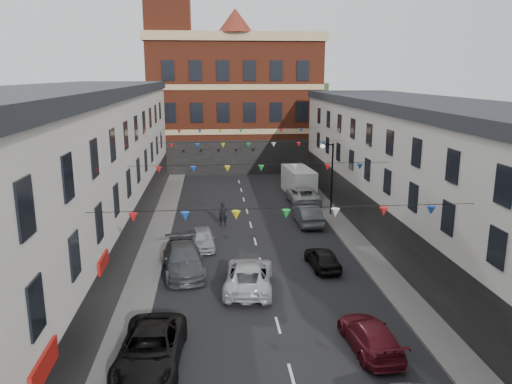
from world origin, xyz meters
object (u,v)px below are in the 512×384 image
object	(u,v)px
street_lamp	(329,169)
car_right_f	(303,195)
car_right_c	(370,336)
pedestrian	(223,214)
car_left_d	(183,259)
car_left_e	(203,239)
car_right_e	(307,215)
car_right_d	(323,258)
moving_car	(249,275)
car_left_c	(150,349)
white_van	(298,181)

from	to	relation	value
street_lamp	car_right_f	size ratio (longest dim) A/B	1.08
street_lamp	car_right_c	world-z (taller)	street_lamp
pedestrian	car_left_d	bearing A→B (deg)	-110.69
street_lamp	car_right_c	xyz separation A→B (m)	(-2.95, -20.41, -3.27)
street_lamp	car_left_e	world-z (taller)	street_lamp
car_right_c	pedestrian	size ratio (longest dim) A/B	2.33
street_lamp	car_right_e	world-z (taller)	street_lamp
street_lamp	car_right_e	distance (m)	4.40
car_left_e	car_right_d	size ratio (longest dim) A/B	1.01
car_left_d	car_right_c	distance (m)	12.44
moving_car	car_right_d	bearing A→B (deg)	-144.69
car_right_c	moving_car	distance (m)	8.10
car_left_c	moving_car	distance (m)	8.36
car_right_f	street_lamp	bearing A→B (deg)	107.68
car_left_d	white_van	bearing A→B (deg)	54.83
car_left_d	car_left_e	size ratio (longest dim) A/B	1.47
car_right_f	white_van	bearing A→B (deg)	-93.15
car_right_e	moving_car	xyz separation A→B (m)	(-5.45, -11.55, -0.02)
car_left_e	moving_car	distance (m)	7.29
car_right_d	car_right_e	xyz separation A→B (m)	(0.80, 9.02, 0.14)
car_right_e	moving_car	bearing A→B (deg)	63.00
moving_car	car_right_e	bearing A→B (deg)	-108.57
car_right_e	white_van	size ratio (longest dim) A/B	0.82
car_left_e	white_van	world-z (taller)	white_van
car_left_c	car_right_e	distance (m)	21.09
street_lamp	car_right_c	size ratio (longest dim) A/B	1.36
street_lamp	pedestrian	distance (m)	9.43
car_left_e	white_van	bearing A→B (deg)	55.19
car_left_d	car_right_d	bearing A→B (deg)	-7.72
car_left_e	moving_car	bearing A→B (deg)	-72.85
car_left_d	pedestrian	distance (m)	9.29
moving_car	car_left_c	bearing A→B (deg)	64.44
car_left_e	car_right_d	bearing A→B (deg)	-34.16
car_left_d	car_right_e	xyz separation A→B (m)	(9.10, 8.92, -0.03)
car_right_d	pedestrian	xyz separation A→B (m)	(-5.72, 9.02, 0.31)
car_left_e	moving_car	xyz separation A→B (m)	(2.55, -6.83, 0.11)
car_right_e	white_van	xyz separation A→B (m)	(1.06, 10.09, 0.49)
car_left_d	car_left_e	xyz separation A→B (m)	(1.10, 4.20, -0.16)
car_left_c	white_van	world-z (taller)	white_van
car_right_d	white_van	distance (m)	19.21
street_lamp	car_right_d	distance (m)	12.07
street_lamp	white_van	bearing A→B (deg)	97.87
car_left_c	car_right_f	bearing A→B (deg)	69.74
street_lamp	pedestrian	world-z (taller)	street_lamp
car_left_d	car_right_c	world-z (taller)	car_left_d
white_van	pedestrian	world-z (taller)	white_van
car_left_c	car_right_d	size ratio (longest dim) A/B	1.44
car_left_c	white_van	bearing A→B (deg)	72.05
car_right_c	car_right_f	bearing A→B (deg)	-97.45
car_right_c	pedestrian	bearing A→B (deg)	-76.18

